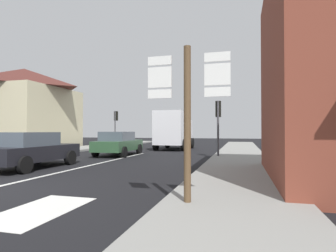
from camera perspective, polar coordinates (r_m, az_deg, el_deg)
name	(u,v)px	position (r m, az deg, el deg)	size (l,w,h in m)	color
ground_plane	(131,156)	(16.83, -7.62, -6.19)	(80.00, 80.00, 0.00)	black
sidewalk_right	(239,161)	(13.55, 14.51, -7.14)	(2.88, 44.00, 0.14)	gray
sidewalk_left	(19,155)	(18.61, -28.49, -5.37)	(2.88, 44.00, 0.14)	gray
lane_centre_stripe	(98,164)	(13.24, -14.34, -7.56)	(0.16, 12.00, 0.01)	silver
lane_turn_arrow	(40,210)	(6.03, -25.09, -15.53)	(1.20, 2.20, 0.01)	silver
clapboard_house_left	(24,108)	(28.22, -27.66, 3.39)	(7.81, 8.83, 7.18)	beige
sedan_near	(31,150)	(12.57, -26.59, -4.39)	(1.97, 4.20, 1.47)	black
sedan_far	(118,143)	(17.31, -10.25, -3.52)	(2.10, 4.26, 1.47)	#2D5133
delivery_truck	(174,129)	(22.47, 1.30, -0.68)	(2.52, 5.02, 3.05)	silver
route_sign_post	(187,111)	(5.43, 4.06, 3.02)	(1.66, 0.14, 3.20)	brown
traffic_light_near_right	(218,116)	(15.70, 10.37, 2.10)	(0.30, 0.49, 3.20)	#47474C
traffic_light_far_left	(116,120)	(26.74, -10.78, 1.15)	(0.30, 0.49, 3.40)	#47474C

